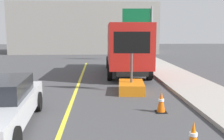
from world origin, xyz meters
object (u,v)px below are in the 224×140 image
Objects in this scene: arrow_board_trailer at (131,82)px; highway_guide_sign at (143,24)px; traffic_cone_mid_lane at (193,136)px; traffic_cone_far_lane at (161,102)px; box_truck at (127,47)px.

highway_guide_sign is at bearing 77.95° from arrow_board_trailer.
highway_guide_sign reaches higher than traffic_cone_mid_lane.
arrow_board_trailer is 3.62× the size of traffic_cone_far_lane.
traffic_cone_far_lane is at bearing -78.12° from arrow_board_trailer.
box_truck is 8.12m from highway_guide_sign.
traffic_cone_mid_lane is at bearing -83.70° from arrow_board_trailer.
box_truck reaches higher than traffic_cone_far_lane.
box_truck is 8.04m from traffic_cone_far_lane.
traffic_cone_far_lane is (-2.05, -15.51, -3.06)m from highway_guide_sign.
highway_guide_sign is 15.94m from traffic_cone_far_lane.
box_truck is 1.49× the size of highway_guide_sign.
highway_guide_sign is (2.35, 7.59, 1.68)m from box_truck.
box_truck is at bearing -107.22° from highway_guide_sign.
arrow_board_trailer is 13.14m from highway_guide_sign.
box_truck is 10.31× the size of traffic_cone_mid_lane.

